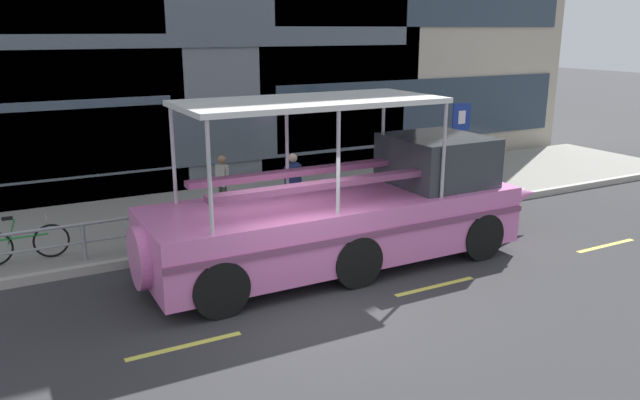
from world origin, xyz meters
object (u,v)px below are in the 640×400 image
leaned_bicycle (23,244)px  pedestrian_near_bow (398,157)px  parking_sign (460,133)px  duck_tour_boat (360,211)px  pedestrian_mid_right (222,180)px  pedestrian_mid_left (293,179)px

leaned_bicycle → pedestrian_near_bow: 9.70m
parking_sign → leaned_bicycle: parking_sign is taller
leaned_bicycle → pedestrian_near_bow: pedestrian_near_bow is taller
duck_tour_boat → pedestrian_mid_right: (-1.56, 3.86, 0.02)m
pedestrian_near_bow → pedestrian_mid_right: bearing=177.2°
leaned_bicycle → pedestrian_mid_right: 4.75m
parking_sign → pedestrian_mid_right: parking_sign is taller
parking_sign → pedestrian_mid_left: parking_sign is taller
leaned_bicycle → duck_tour_boat: (6.14, -2.75, 0.53)m
parking_sign → duck_tour_boat: size_ratio=0.27×
parking_sign → duck_tour_boat: duck_tour_boat is taller
pedestrian_mid_left → leaned_bicycle: bearing=-178.3°
pedestrian_near_bow → pedestrian_mid_left: pedestrian_near_bow is taller
parking_sign → pedestrian_near_bow: parking_sign is taller
parking_sign → pedestrian_mid_left: size_ratio=1.59×
leaned_bicycle → pedestrian_mid_left: size_ratio=1.09×
parking_sign → duck_tour_boat: 5.75m
duck_tour_boat → pedestrian_mid_right: 4.16m
duck_tour_boat → pedestrian_mid_right: bearing=112.0°
duck_tour_boat → pedestrian_mid_right: size_ratio=6.20×
duck_tour_boat → pedestrian_near_bow: 5.03m
duck_tour_boat → pedestrian_near_bow: bearing=45.9°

